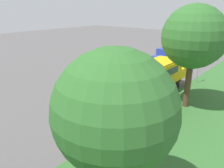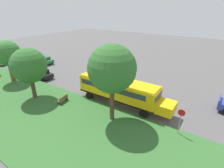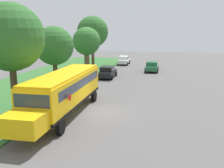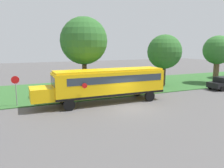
{
  "view_description": "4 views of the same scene",
  "coord_description": "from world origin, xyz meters",
  "px_view_note": "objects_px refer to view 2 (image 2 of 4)",
  "views": [
    {
      "loc": [
        -12.24,
        14.61,
        8.0
      ],
      "look_at": [
        -1.11,
        1.44,
        1.88
      ],
      "focal_mm": 35.0,
      "sensor_mm": 36.0,
      "label": 1
    },
    {
      "loc": [
        -19.55,
        -11.24,
        11.35
      ],
      "look_at": [
        -1.84,
        0.66,
        1.93
      ],
      "focal_mm": 28.0,
      "sensor_mm": 36.0,
      "label": 2
    },
    {
      "loc": [
        4.62,
        -19.28,
        6.33
      ],
      "look_at": [
        0.12,
        3.27,
        1.59
      ],
      "focal_mm": 42.0,
      "sensor_mm": 36.0,
      "label": 3
    },
    {
      "loc": [
        15.98,
        -8.76,
        5.3
      ],
      "look_at": [
        -2.5,
        -0.65,
        1.79
      ],
      "focal_mm": 35.0,
      "sensor_mm": 36.0,
      "label": 4
    }
  ],
  "objects_px": {
    "car_white_furthest": "(0,60)",
    "oak_tree_far_end": "(8,54)",
    "car_black_nearest": "(41,73)",
    "oak_tree_beside_bus": "(111,70)",
    "park_bench": "(63,99)",
    "car_green_middle": "(44,60)",
    "school_bus": "(120,90)",
    "stop_sign": "(180,119)",
    "oak_tree_roadside_mid": "(29,65)"
  },
  "relations": [
    {
      "from": "school_bus",
      "to": "oak_tree_beside_bus",
      "type": "relative_size",
      "value": 1.5
    },
    {
      "from": "park_bench",
      "to": "stop_sign",
      "type": "bearing_deg",
      "value": -81.53
    },
    {
      "from": "school_bus",
      "to": "car_green_middle",
      "type": "distance_m",
      "value": 23.34
    },
    {
      "from": "oak_tree_roadside_mid",
      "to": "stop_sign",
      "type": "relative_size",
      "value": 2.49
    },
    {
      "from": "car_green_middle",
      "to": "park_bench",
      "type": "distance_m",
      "value": 19.04
    },
    {
      "from": "oak_tree_beside_bus",
      "to": "stop_sign",
      "type": "xyz_separation_m",
      "value": [
        1.73,
        -6.72,
        -4.02
      ]
    },
    {
      "from": "stop_sign",
      "to": "car_green_middle",
      "type": "bearing_deg",
      "value": 76.37
    },
    {
      "from": "park_bench",
      "to": "oak_tree_beside_bus",
      "type": "bearing_deg",
      "value": -87.19
    },
    {
      "from": "car_green_middle",
      "to": "oak_tree_beside_bus",
      "type": "xyz_separation_m",
      "value": [
        -9.13,
        -23.8,
        4.88
      ]
    },
    {
      "from": "car_green_middle",
      "to": "car_white_furthest",
      "type": "relative_size",
      "value": 1.0
    },
    {
      "from": "oak_tree_beside_bus",
      "to": "oak_tree_roadside_mid",
      "type": "height_order",
      "value": "oak_tree_beside_bus"
    },
    {
      "from": "park_bench",
      "to": "car_white_furthest",
      "type": "bearing_deg",
      "value": 80.86
    },
    {
      "from": "car_white_furthest",
      "to": "stop_sign",
      "type": "distance_m",
      "value": 38.21
    },
    {
      "from": "oak_tree_far_end",
      "to": "car_black_nearest",
      "type": "bearing_deg",
      "value": -34.09
    },
    {
      "from": "oak_tree_far_end",
      "to": "car_white_furthest",
      "type": "bearing_deg",
      "value": 73.45
    },
    {
      "from": "car_black_nearest",
      "to": "stop_sign",
      "type": "relative_size",
      "value": 1.61
    },
    {
      "from": "car_white_furthest",
      "to": "stop_sign",
      "type": "xyz_separation_m",
      "value": [
        -1.8,
        -38.16,
        0.86
      ]
    },
    {
      "from": "oak_tree_beside_bus",
      "to": "stop_sign",
      "type": "distance_m",
      "value": 8.02
    },
    {
      "from": "car_white_furthest",
      "to": "car_green_middle",
      "type": "bearing_deg",
      "value": -53.77
    },
    {
      "from": "oak_tree_roadside_mid",
      "to": "park_bench",
      "type": "relative_size",
      "value": 4.12
    },
    {
      "from": "oak_tree_roadside_mid",
      "to": "oak_tree_far_end",
      "type": "height_order",
      "value": "oak_tree_roadside_mid"
    },
    {
      "from": "school_bus",
      "to": "stop_sign",
      "type": "relative_size",
      "value": 4.53
    },
    {
      "from": "school_bus",
      "to": "oak_tree_far_end",
      "type": "height_order",
      "value": "oak_tree_far_end"
    },
    {
      "from": "oak_tree_beside_bus",
      "to": "stop_sign",
      "type": "bearing_deg",
      "value": -75.56
    },
    {
      "from": "oak_tree_beside_bus",
      "to": "oak_tree_roadside_mid",
      "type": "relative_size",
      "value": 1.21
    },
    {
      "from": "car_black_nearest",
      "to": "oak_tree_beside_bus",
      "type": "bearing_deg",
      "value": -101.73
    },
    {
      "from": "car_black_nearest",
      "to": "car_white_furthest",
      "type": "relative_size",
      "value": 1.0
    },
    {
      "from": "school_bus",
      "to": "oak_tree_roadside_mid",
      "type": "bearing_deg",
      "value": 116.85
    },
    {
      "from": "stop_sign",
      "to": "park_bench",
      "type": "height_order",
      "value": "stop_sign"
    },
    {
      "from": "school_bus",
      "to": "oak_tree_roadside_mid",
      "type": "xyz_separation_m",
      "value": [
        -5.2,
        10.27,
        2.74
      ]
    },
    {
      "from": "oak_tree_roadside_mid",
      "to": "oak_tree_far_end",
      "type": "bearing_deg",
      "value": 79.08
    },
    {
      "from": "oak_tree_beside_bus",
      "to": "car_white_furthest",
      "type": "bearing_deg",
      "value": 83.6
    },
    {
      "from": "car_black_nearest",
      "to": "oak_tree_roadside_mid",
      "type": "height_order",
      "value": "oak_tree_roadside_mid"
    },
    {
      "from": "car_black_nearest",
      "to": "park_bench",
      "type": "relative_size",
      "value": 2.66
    },
    {
      "from": "oak_tree_far_end",
      "to": "stop_sign",
      "type": "xyz_separation_m",
      "value": [
        1.78,
        -26.13,
        -2.97
      ]
    },
    {
      "from": "car_green_middle",
      "to": "oak_tree_far_end",
      "type": "relative_size",
      "value": 0.65
    },
    {
      "from": "car_white_furthest",
      "to": "park_bench",
      "type": "height_order",
      "value": "car_white_furthest"
    },
    {
      "from": "car_white_furthest",
      "to": "car_black_nearest",
      "type": "bearing_deg",
      "value": -90.0
    },
    {
      "from": "oak_tree_beside_bus",
      "to": "oak_tree_far_end",
      "type": "distance_m",
      "value": 19.44
    },
    {
      "from": "oak_tree_beside_bus",
      "to": "park_bench",
      "type": "relative_size",
      "value": 5.01
    },
    {
      "from": "stop_sign",
      "to": "car_white_furthest",
      "type": "bearing_deg",
      "value": 87.3
    },
    {
      "from": "oak_tree_far_end",
      "to": "car_green_middle",
      "type": "bearing_deg",
      "value": 25.58
    },
    {
      "from": "car_green_middle",
      "to": "car_white_furthest",
      "type": "distance_m",
      "value": 9.47
    },
    {
      "from": "car_green_middle",
      "to": "oak_tree_beside_bus",
      "type": "height_order",
      "value": "oak_tree_beside_bus"
    },
    {
      "from": "car_white_furthest",
      "to": "oak_tree_far_end",
      "type": "xyz_separation_m",
      "value": [
        -3.58,
        -12.03,
        3.83
      ]
    },
    {
      "from": "school_bus",
      "to": "car_white_furthest",
      "type": "height_order",
      "value": "school_bus"
    },
    {
      "from": "oak_tree_far_end",
      "to": "park_bench",
      "type": "bearing_deg",
      "value": -91.48
    },
    {
      "from": "oak_tree_beside_bus",
      "to": "car_black_nearest",
      "type": "bearing_deg",
      "value": 78.27
    },
    {
      "from": "car_black_nearest",
      "to": "park_bench",
      "type": "distance_m",
      "value": 10.45
    },
    {
      "from": "school_bus",
      "to": "stop_sign",
      "type": "xyz_separation_m",
      "value": [
        -1.89,
        -7.87,
        -0.19
      ]
    }
  ]
}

